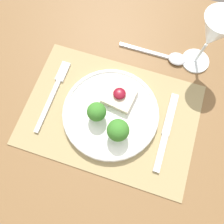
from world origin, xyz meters
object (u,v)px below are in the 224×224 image
(fork, at_px, (55,90))
(wine_glass_near, at_px, (213,34))
(dinner_plate, at_px, (112,113))
(spoon, at_px, (169,57))
(knife, at_px, (165,136))

(fork, height_order, wine_glass_near, wine_glass_near)
(fork, xyz_separation_m, wine_glass_near, (0.35, 0.21, 0.12))
(dinner_plate, bearing_deg, wine_glass_near, 52.37)
(spoon, bearing_deg, fork, -140.19)
(fork, distance_m, wine_glass_near, 0.43)
(wine_glass_near, bearing_deg, dinner_plate, -127.63)
(dinner_plate, bearing_deg, knife, -5.23)
(knife, relative_size, spoon, 1.09)
(dinner_plate, distance_m, fork, 0.17)
(dinner_plate, bearing_deg, spoon, 65.08)
(wine_glass_near, bearing_deg, knife, -97.42)
(dinner_plate, xyz_separation_m, spoon, (0.10, 0.22, -0.01))
(dinner_plate, distance_m, knife, 0.15)
(fork, bearing_deg, knife, -7.95)
(knife, height_order, spoon, spoon)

